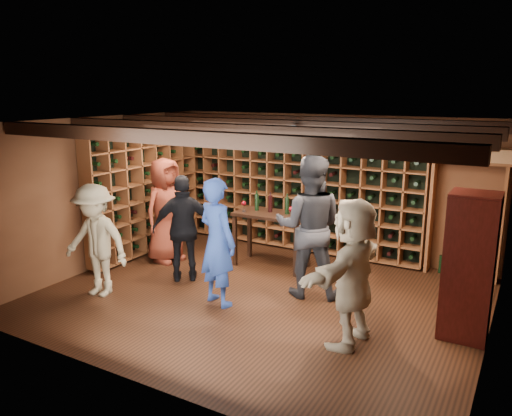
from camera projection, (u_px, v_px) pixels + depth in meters
The scene contains 13 objects.
ground at pixel (259, 297), 7.21m from camera, with size 6.00×6.00×0.00m, color #32190D.
room_shell at pixel (261, 128), 6.69m from camera, with size 6.00×6.00×6.00m.
wine_rack_back at pixel (296, 189), 9.16m from camera, with size 4.65×0.30×2.20m.
wine_rack_left at pixel (145, 190), 9.00m from camera, with size 0.30×2.65×2.20m.
crate_shelf at pixel (470, 180), 7.65m from camera, with size 1.20×0.32×2.07m.
display_cabinet at pixel (468, 269), 5.88m from camera, with size 0.55×0.50×1.75m.
man_blue_shirt at pixel (217, 242), 6.80m from camera, with size 0.65×0.43×1.79m, color navy.
man_grey_suit at pixel (309, 227), 7.08m from camera, with size 0.99×0.77×2.04m, color black.
guest_red_floral at pixel (166, 210), 8.56m from camera, with size 0.88×0.58×1.81m, color maroon.
guest_woman_black at pixel (184, 229), 7.68m from camera, with size 0.98×0.41×1.67m, color black.
guest_khaki at pixel (96, 240), 7.13m from camera, with size 1.06×0.61×1.64m, color gray.
guest_beige at pixel (352, 272), 5.72m from camera, with size 1.63×0.52×1.75m, color gray.
tasting_table at pixel (271, 220), 8.30m from camera, with size 1.24×0.64×1.21m.
Camera 1 is at (3.27, -5.86, 2.92)m, focal length 35.00 mm.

